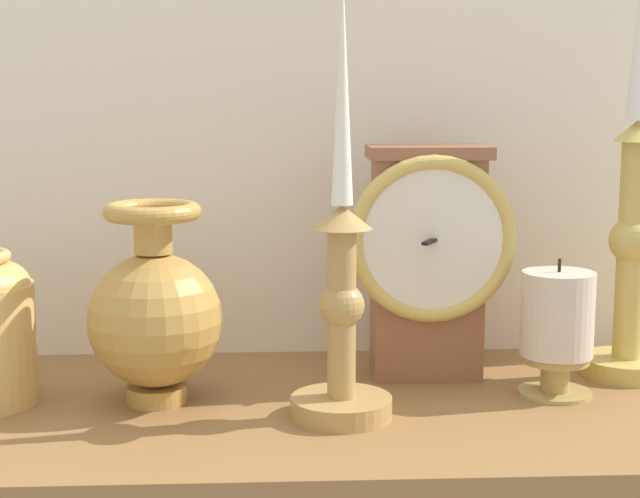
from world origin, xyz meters
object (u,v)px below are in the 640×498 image
at_px(candlestick_tall_left, 633,225).
at_px(pillar_candle_front, 557,326).
at_px(candlestick_tall_center, 342,297).
at_px(mantel_clock, 428,256).
at_px(brass_vase_bulbous, 155,314).

height_order(candlestick_tall_left, pillar_candle_front, candlestick_tall_left).
xyz_separation_m(candlestick_tall_center, pillar_candle_front, (0.20, 0.05, -0.04)).
height_order(mantel_clock, brass_vase_bulbous, mantel_clock).
bearing_deg(pillar_candle_front, brass_vase_bulbous, -179.38).
bearing_deg(mantel_clock, brass_vase_bulbous, -165.72).
height_order(mantel_clock, pillar_candle_front, mantel_clock).
bearing_deg(candlestick_tall_center, brass_vase_bulbous, 163.15).
bearing_deg(candlestick_tall_left, candlestick_tall_center, -158.73).
distance_m(candlestick_tall_left, candlestick_tall_center, 0.31).
bearing_deg(candlestick_tall_center, mantel_clock, 51.26).
bearing_deg(mantel_clock, pillar_candle_front, -28.93).
xyz_separation_m(mantel_clock, brass_vase_bulbous, (-0.25, -0.06, -0.04)).
relative_size(mantel_clock, pillar_candle_front, 1.77).
relative_size(mantel_clock, candlestick_tall_center, 0.60).
bearing_deg(mantel_clock, candlestick_tall_center, -128.74).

